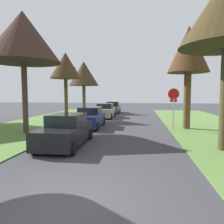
% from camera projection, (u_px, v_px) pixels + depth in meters
% --- Properties ---
extents(ground_plane, '(120.00, 120.00, 0.00)m').
position_uv_depth(ground_plane, '(72.00, 203.00, 4.93)').
color(ground_plane, '#38383D').
extents(stop_sign_far, '(0.81, 0.32, 2.97)m').
position_uv_depth(stop_sign_far, '(174.00, 100.00, 14.82)').
color(stop_sign_far, '#9EA0A5').
rests_on(stop_sign_far, grass_verge_right).
extents(street_tree_right_mid_b, '(2.98, 2.98, 7.46)m').
position_uv_depth(street_tree_right_mid_b, '(189.00, 51.00, 15.10)').
color(street_tree_right_mid_b, brown).
rests_on(street_tree_right_mid_b, grass_verge_right).
extents(street_tree_left_mid_a, '(4.76, 4.76, 7.84)m').
position_uv_depth(street_tree_left_mid_a, '(23.00, 37.00, 13.37)').
color(street_tree_left_mid_a, '#48342C').
rests_on(street_tree_left_mid_a, grass_verge_left).
extents(street_tree_left_mid_b, '(3.12, 3.12, 6.73)m').
position_uv_depth(street_tree_left_mid_b, '(65.00, 66.00, 20.89)').
color(street_tree_left_mid_b, '#4D3C22').
rests_on(street_tree_left_mid_b, grass_verge_left).
extents(street_tree_left_far, '(4.20, 4.20, 7.17)m').
position_uv_depth(street_tree_left_far, '(84.00, 74.00, 29.37)').
color(street_tree_left_far, '#4A3C2A').
rests_on(street_tree_left_far, grass_verge_left).
extents(parked_sedan_black, '(2.03, 4.44, 1.57)m').
position_uv_depth(parked_sedan_black, '(66.00, 131.00, 10.57)').
color(parked_sedan_black, black).
rests_on(parked_sedan_black, ground).
extents(parked_sedan_navy, '(2.03, 4.44, 1.57)m').
position_uv_depth(parked_sedan_navy, '(90.00, 118.00, 16.55)').
color(parked_sedan_navy, navy).
rests_on(parked_sedan_navy, ground).
extents(parked_sedan_tan, '(2.03, 4.44, 1.57)m').
position_uv_depth(parked_sedan_tan, '(105.00, 111.00, 23.41)').
color(parked_sedan_tan, tan).
rests_on(parked_sedan_tan, ground).
extents(parked_sedan_green, '(2.03, 4.44, 1.57)m').
position_uv_depth(parked_sedan_green, '(113.00, 108.00, 29.14)').
color(parked_sedan_green, '#28663D').
rests_on(parked_sedan_green, ground).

